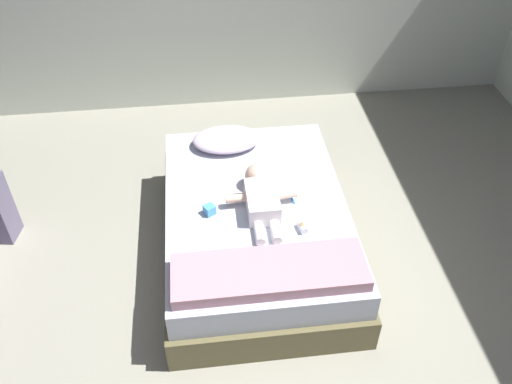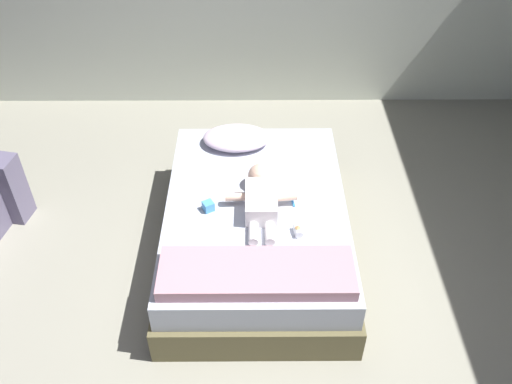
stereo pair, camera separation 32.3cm
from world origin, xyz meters
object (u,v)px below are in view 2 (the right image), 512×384
(baby, at_px, (261,195))
(baby_bottle, at_px, (298,230))
(toothbrush, at_px, (292,198))
(toy_block, at_px, (208,206))
(bed, at_px, (256,228))
(pillow, at_px, (237,138))

(baby, height_order, baby_bottle, baby)
(baby, bearing_deg, baby_bottle, -51.20)
(toothbrush, height_order, toy_block, toy_block)
(bed, xyz_separation_m, pillow, (-0.15, 0.69, 0.30))
(pillow, xyz_separation_m, toy_block, (-0.18, -0.76, -0.02))
(toothbrush, distance_m, baby_bottle, 0.34)
(bed, xyz_separation_m, toy_block, (-0.32, -0.07, 0.27))
(bed, xyz_separation_m, baby_bottle, (0.27, -0.30, 0.27))
(toy_block, bearing_deg, baby, 9.59)
(toothbrush, xyz_separation_m, toy_block, (-0.57, -0.10, 0.03))
(baby_bottle, bearing_deg, pillow, 112.69)
(toothbrush, bearing_deg, pillow, 121.02)
(baby_bottle, bearing_deg, toothbrush, 93.35)
(toy_block, bearing_deg, pillow, 77.05)
(baby, xyz_separation_m, baby_bottle, (0.23, -0.29, -0.04))
(pillow, height_order, toy_block, pillow)
(pillow, height_order, baby, baby)
(bed, xyz_separation_m, toothbrush, (0.25, 0.04, 0.25))
(toothbrush, xyz_separation_m, baby_bottle, (0.02, -0.33, 0.02))
(pillow, bearing_deg, bed, -78.00)
(pillow, height_order, toothbrush, pillow)
(bed, distance_m, pillow, 0.77)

